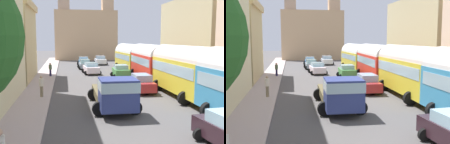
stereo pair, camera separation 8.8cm
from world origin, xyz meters
TOP-DOWN VIEW (x-y plane):
  - ground_plane at (0.00, 27.00)m, footprint 154.00×154.00m
  - sidewalk_left at (-7.25, 27.00)m, footprint 2.50×70.00m
  - sidewalk_right at (7.25, 27.00)m, footprint 2.50×70.00m
  - building_left_2 at (-11.31, 27.29)m, footprint 6.18×10.26m
  - building_right_2 at (11.37, 24.79)m, footprint 5.73×13.27m
  - distant_church at (0.00, 56.94)m, footprint 13.73×6.28m
  - parked_bus_1 at (4.60, 15.50)m, footprint 3.21×9.10m
  - parked_bus_2 at (4.60, 24.50)m, footprint 3.45×9.67m
  - parked_bus_3 at (4.60, 33.50)m, footprint 3.55×9.16m
  - cargo_truck_0 at (-1.68, 12.27)m, footprint 3.23×7.37m
  - car_0 at (-1.36, 31.07)m, footprint 2.48×4.15m
  - car_1 at (-1.74, 37.20)m, footprint 2.29×3.89m
  - car_2 at (-1.47, 44.07)m, footprint 2.50×3.75m
  - car_4 at (1.87, 18.04)m, footprint 2.27×4.25m
  - car_5 at (1.84, 26.84)m, footprint 2.41×3.68m
  - car_6 at (1.60, 43.86)m, footprint 2.33×4.02m
  - pedestrian_1 at (-6.70, 16.76)m, footprint 0.42×0.42m
  - pedestrian_2 at (-6.61, 28.88)m, footprint 0.43×0.43m

SIDE VIEW (x-z plane):
  - ground_plane at x=0.00m, z-range 0.00..0.00m
  - sidewalk_left at x=-7.25m, z-range 0.00..0.14m
  - sidewalk_right at x=7.25m, z-range 0.00..0.14m
  - car_2 at x=-1.47m, z-range 0.01..1.45m
  - car_1 at x=-1.74m, z-range 0.00..1.54m
  - car_0 at x=-1.36m, z-range 0.01..1.54m
  - car_4 at x=1.87m, z-range 0.00..1.58m
  - car_5 at x=1.84m, z-range 0.01..1.59m
  - car_6 at x=1.60m, z-range 0.00..1.63m
  - pedestrian_2 at x=-6.61m, z-range 0.12..1.89m
  - pedestrian_1 at x=-6.70m, z-range 0.12..1.94m
  - cargo_truck_0 at x=-1.68m, z-range 0.05..2.38m
  - parked_bus_3 at x=4.60m, z-range 0.18..4.15m
  - parked_bus_2 at x=4.60m, z-range 0.23..4.33m
  - parked_bus_1 at x=4.60m, z-range 0.24..4.43m
  - building_left_2 at x=-11.31m, z-range 0.03..8.85m
  - building_right_2 at x=11.37m, z-range 0.00..9.41m
  - distant_church at x=0.00m, z-range -2.89..15.36m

